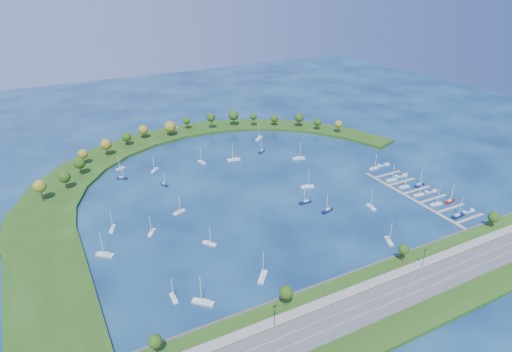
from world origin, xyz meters
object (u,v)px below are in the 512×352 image
moored_boat_15 (120,168)px  moored_boat_19 (203,302)px  moored_boat_1 (327,210)px  moored_boat_7 (105,254)px  moored_boat_18 (112,228)px  docked_boat_10 (374,168)px  moored_boat_0 (234,159)px  moored_boat_17 (305,202)px  moored_boat_14 (259,138)px  docked_boat_11 (383,165)px  moored_boat_9 (155,170)px  dock_system (420,196)px  docked_boat_3 (450,201)px  docked_boat_5 (431,191)px  moored_boat_16 (164,184)px  moored_boat_8 (307,186)px  moored_boat_12 (262,151)px  moored_boat_4 (202,162)px  moored_boat_2 (179,212)px  moored_boat_13 (263,276)px  moored_boat_11 (209,243)px  docked_boat_2 (436,204)px  moored_boat_6 (122,178)px  docked_boat_4 (419,194)px  moored_boat_10 (371,207)px  docked_boat_1 (468,211)px  docked_boat_8 (392,179)px  docked_boat_6 (404,186)px  harbor_tower (177,130)px  moored_boat_3 (389,240)px  moored_boat_5 (299,158)px  moored_boat_20 (174,297)px  docked_boat_7 (419,185)px  docked_boat_9 (401,175)px

moored_boat_15 → moored_boat_19: 155.34m
moored_boat_1 → moored_boat_7: size_ratio=0.92×
moored_boat_18 → docked_boat_10: bearing=-67.5°
moored_boat_0 → moored_boat_17: bearing=110.6°
moored_boat_14 → docked_boat_11: moored_boat_14 is taller
moored_boat_9 → moored_boat_15: bearing=-78.2°
dock_system → docked_boat_3: (10.73, -13.80, 0.55)m
moored_boat_17 → docked_boat_5: size_ratio=1.39×
moored_boat_7 → moored_boat_16: size_ratio=1.38×
moored_boat_8 → moored_boat_12: size_ratio=1.08×
moored_boat_4 → docked_boat_5: moored_boat_4 is taller
moored_boat_15 → moored_boat_2: bearing=84.4°
moored_boat_19 → moored_boat_13: bearing=-129.4°
moored_boat_11 → moored_boat_16: moored_boat_11 is taller
docked_boat_2 → docked_boat_11: size_ratio=1.24×
moored_boat_14 → moored_boat_19: 198.36m
moored_boat_6 → docked_boat_4: size_ratio=0.97×
moored_boat_10 → docked_boat_1: size_ratio=1.44×
docked_boat_8 → moored_boat_14: bearing=118.2°
moored_boat_18 → docked_boat_1: size_ratio=1.40×
moored_boat_4 → moored_boat_7: bearing=123.2°
moored_boat_18 → docked_boat_6: 180.84m
harbor_tower → moored_boat_3: 211.07m
moored_boat_6 → docked_boat_10: bearing=9.0°
moored_boat_11 → moored_boat_14: (94.72, 122.74, 0.09)m
moored_boat_5 → moored_boat_10: moored_boat_5 is taller
moored_boat_9 → docked_boat_5: moored_boat_9 is taller
moored_boat_10 → docked_boat_10: size_ratio=1.03×
moored_boat_20 → docked_boat_6: (165.29, 32.25, 0.01)m
dock_system → docked_boat_4: docked_boat_4 is taller
moored_boat_10 → moored_boat_19: size_ratio=0.81×
moored_boat_14 → moored_boat_20: moored_boat_14 is taller
docked_boat_8 → moored_boat_1: bearing=-160.2°
moored_boat_7 → docked_boat_3: moored_boat_7 is taller
moored_boat_9 → moored_boat_19: bearing=37.9°
dock_system → docked_boat_10: bearing=86.6°
harbor_tower → docked_boat_1: bearing=-62.1°
docked_boat_2 → moored_boat_15: bearing=144.1°
moored_boat_20 → docked_boat_7: 178.25m
moored_boat_18 → docked_boat_4: bearing=-81.3°
docked_boat_1 → docked_boat_9: size_ratio=0.84×
docked_boat_1 → moored_boat_3: bearing=-172.1°
moored_boat_6 → moored_boat_7: bearing=-76.3°
docked_boat_1 → docked_boat_6: size_ratio=0.74×
moored_boat_5 → docked_boat_4: 90.51m
moored_boat_1 → moored_boat_19: 100.50m
docked_boat_7 → docked_boat_11: bearing=78.5°
moored_boat_20 → docked_boat_9: moored_boat_20 is taller
moored_boat_9 → moored_boat_13: 138.68m
moored_boat_2 → moored_boat_9: bearing=67.9°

